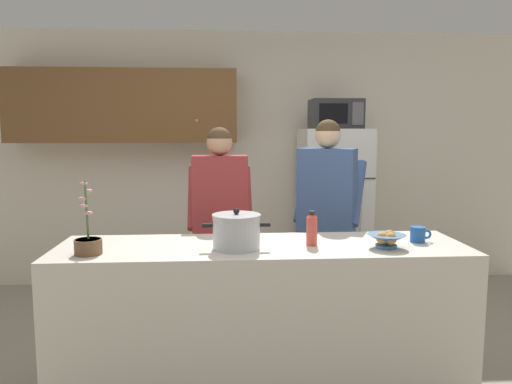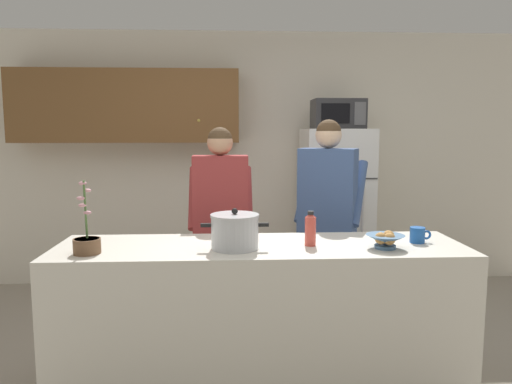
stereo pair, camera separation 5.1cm
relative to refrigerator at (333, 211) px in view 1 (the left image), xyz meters
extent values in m
cube|color=silver|center=(-0.85, 0.45, 0.49)|extent=(6.00, 0.12, 2.60)
cube|color=brown|center=(-2.05, 0.22, 1.03)|extent=(2.21, 0.34, 0.70)
sphere|color=gold|center=(-1.33, 0.05, 0.89)|extent=(0.03, 0.03, 0.03)
cube|color=silver|center=(-0.85, -1.85, -0.35)|extent=(2.44, 0.68, 0.92)
cube|color=white|center=(0.00, 0.00, 0.00)|extent=(0.64, 0.64, 1.62)
cube|color=#333333|center=(0.00, -0.32, 0.36)|extent=(0.63, 0.01, 0.01)
cylinder|color=#B2B2B7|center=(0.18, -0.35, -0.08)|extent=(0.02, 0.02, 0.73)
cube|color=#2D2D30|center=(0.00, -0.02, 0.95)|extent=(0.48, 0.36, 0.28)
cube|color=black|center=(-0.06, -0.20, 0.95)|extent=(0.26, 0.01, 0.18)
cube|color=#59595B|center=(0.17, -0.20, 0.95)|extent=(0.11, 0.01, 0.21)
cylinder|color=black|center=(-1.03, -1.05, -0.41)|extent=(0.11, 0.11, 0.79)
cylinder|color=black|center=(-1.18, -1.06, -0.41)|extent=(0.11, 0.11, 0.79)
cube|color=#993333|center=(-1.11, -1.06, 0.29)|extent=(0.41, 0.20, 0.63)
sphere|color=tan|center=(-1.11, -1.06, 0.70)|extent=(0.19, 0.19, 0.19)
sphere|color=#4C3823|center=(-1.11, -1.06, 0.73)|extent=(0.18, 0.18, 0.18)
cylinder|color=#993333|center=(-0.90, -0.93, 0.27)|extent=(0.08, 0.37, 0.48)
cylinder|color=#993333|center=(-1.31, -0.94, 0.27)|extent=(0.08, 0.37, 0.48)
cylinder|color=#726656|center=(-0.22, -1.07, -0.40)|extent=(0.11, 0.11, 0.82)
cylinder|color=#726656|center=(-0.36, -1.01, -0.40)|extent=(0.11, 0.11, 0.82)
cube|color=#3F598C|center=(-0.29, -1.04, 0.33)|extent=(0.47, 0.36, 0.65)
sphere|color=beige|center=(-0.29, -1.04, 0.76)|extent=(0.20, 0.20, 0.20)
sphere|color=#4C3823|center=(-0.29, -1.04, 0.78)|extent=(0.19, 0.19, 0.19)
cylinder|color=#3F598C|center=(-0.05, -1.03, 0.31)|extent=(0.24, 0.38, 0.50)
cylinder|color=#3F598C|center=(-0.43, -0.84, 0.31)|extent=(0.24, 0.38, 0.50)
cylinder|color=silver|center=(-1.01, -1.93, 0.20)|extent=(0.27, 0.27, 0.19)
cylinder|color=silver|center=(-1.01, -1.93, 0.31)|extent=(0.28, 0.28, 0.02)
sphere|color=black|center=(-1.01, -1.93, 0.33)|extent=(0.04, 0.04, 0.04)
cube|color=black|center=(-1.17, -1.93, 0.25)|extent=(0.06, 0.02, 0.02)
cube|color=black|center=(-0.84, -1.93, 0.25)|extent=(0.06, 0.02, 0.02)
cylinder|color=#1E59B2|center=(0.11, -1.84, 0.16)|extent=(0.09, 0.09, 0.10)
torus|color=#1E59B2|center=(0.16, -1.84, 0.16)|extent=(0.06, 0.01, 0.06)
cylinder|color=#4C7299|center=(-0.14, -1.97, 0.12)|extent=(0.12, 0.12, 0.02)
cone|color=#4C7299|center=(-0.14, -1.97, 0.16)|extent=(0.22, 0.22, 0.06)
sphere|color=tan|center=(-0.17, -2.00, 0.18)|extent=(0.07, 0.07, 0.07)
sphere|color=tan|center=(-0.11, -1.95, 0.18)|extent=(0.07, 0.07, 0.07)
sphere|color=tan|center=(-0.12, -2.01, 0.18)|extent=(0.07, 0.07, 0.07)
cylinder|color=#D84C3F|center=(-0.56, -1.88, 0.20)|extent=(0.07, 0.07, 0.17)
cone|color=#D84C3F|center=(-0.56, -1.88, 0.30)|extent=(0.07, 0.07, 0.03)
cylinder|color=#262626|center=(-0.56, -1.88, 0.31)|extent=(0.04, 0.04, 0.02)
cylinder|color=brown|center=(-1.83, -2.01, 0.15)|extent=(0.15, 0.15, 0.09)
cylinder|color=#38281E|center=(-1.83, -2.01, 0.19)|extent=(0.13, 0.14, 0.01)
cylinder|color=#4C7238|center=(-1.83, -2.01, 0.36)|extent=(0.01, 0.03, 0.33)
ellipsoid|color=pink|center=(-1.82, -2.01, 0.34)|extent=(0.04, 0.03, 0.02)
ellipsoid|color=pink|center=(-1.84, -2.01, 0.38)|extent=(0.04, 0.03, 0.02)
ellipsoid|color=pink|center=(-1.85, -2.02, 0.42)|extent=(0.04, 0.03, 0.02)
ellipsoid|color=pink|center=(-1.82, -2.00, 0.47)|extent=(0.04, 0.03, 0.02)
ellipsoid|color=pink|center=(-1.83, -2.01, 0.51)|extent=(0.04, 0.03, 0.02)
camera|label=1|loc=(-1.08, -4.70, 0.79)|focal=34.32mm
camera|label=2|loc=(-1.03, -4.70, 0.79)|focal=34.32mm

